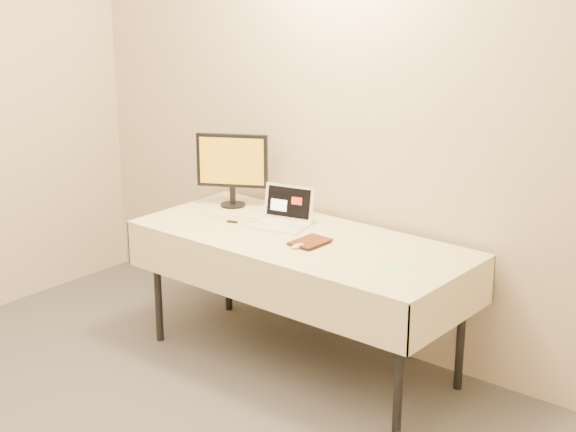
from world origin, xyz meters
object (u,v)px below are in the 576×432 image
Objects in this scene: laptop at (283,216)px; table at (301,248)px; book at (299,222)px; monitor at (232,164)px.

table is at bearing -40.86° from laptop.
table is at bearing 120.62° from book.
monitor is 0.76m from book.
table is 5.36× the size of laptop.
laptop reaches higher than book.
laptop reaches higher than table.
monitor is at bearing 161.92° from book.
monitor reaches higher than book.
book is (0.71, -0.25, -0.15)m from monitor.
laptop is 0.30m from book.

